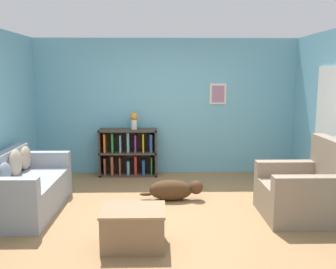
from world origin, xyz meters
TOP-DOWN VIEW (x-y plane):
  - ground_plane at (0.00, 0.00)m, footprint 14.00×14.00m
  - wall_back at (0.00, 2.25)m, footprint 5.60×0.13m
  - couch at (-2.05, 0.12)m, footprint 0.84×1.71m
  - bookshelf at (-0.72, 2.02)m, footprint 1.10×0.35m
  - recliner_chair at (1.84, -0.18)m, footprint 1.01×1.00m
  - coffee_table at (-0.42, -1.02)m, footprint 0.71×0.55m
  - dog at (0.10, 0.54)m, footprint 0.98×0.29m
  - vase at (-0.61, 2.00)m, footprint 0.15×0.15m

SIDE VIEW (x-z plane):
  - ground_plane at x=0.00m, z-range 0.00..0.00m
  - dog at x=0.10m, z-range 0.01..0.32m
  - coffee_table at x=-0.42m, z-range 0.01..0.45m
  - couch at x=-2.05m, z-range -0.09..0.76m
  - recliner_chair at x=1.84m, z-range -0.17..0.90m
  - bookshelf at x=-0.72m, z-range -0.01..0.88m
  - vase at x=-0.61m, z-range 0.91..1.23m
  - wall_back at x=0.00m, z-range 0.00..2.60m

